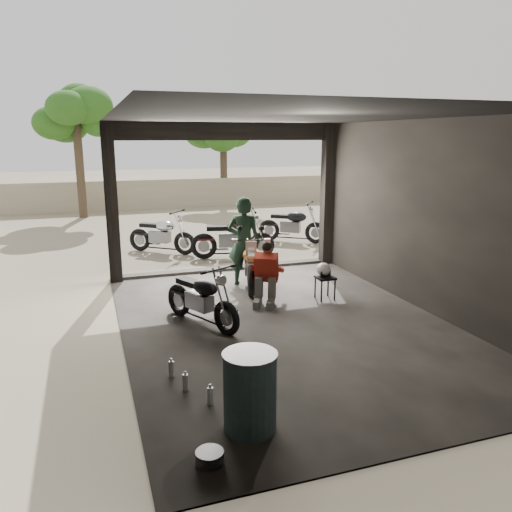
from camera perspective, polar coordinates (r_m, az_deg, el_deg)
ground at (r=8.00m, az=3.35°, el=-7.89°), size 80.00×80.00×0.00m
garage at (r=8.13m, az=2.02°, el=1.87°), size 7.00×7.13×3.20m
boundary_wall at (r=21.21m, az=-11.05°, el=6.97°), size 18.00×0.30×1.20m
tree_left at (r=19.43m, az=-20.01°, el=15.86°), size 2.20×2.20×5.60m
tree_right at (r=21.65m, az=-3.79°, el=15.15°), size 2.20×2.20×5.00m
main_bike at (r=9.78m, az=-0.65°, el=-0.53°), size 1.11×1.76×1.09m
left_bike at (r=7.88m, az=-6.30°, el=-4.36°), size 1.22×1.62×1.02m
outside_bike_a at (r=12.95m, az=-10.77°, el=2.76°), size 1.71×1.55×1.11m
outside_bike_b at (r=12.14m, az=-2.67°, el=2.49°), size 1.90×1.12×1.21m
outside_bike_c at (r=14.09m, az=4.16°, el=3.89°), size 1.79×1.56×1.15m
rider at (r=9.83m, az=-1.40°, el=1.61°), size 0.78×0.69×1.78m
mechanic at (r=8.76m, az=1.10°, el=-2.28°), size 0.82×0.90×1.06m
stool at (r=9.15m, az=7.91°, el=-2.79°), size 0.32×0.32×0.44m
helmet at (r=9.13m, az=7.72°, el=-1.53°), size 0.30×0.32×0.25m
oil_drum at (r=5.17m, az=-0.69°, el=-15.37°), size 0.67×0.67×0.83m
sign_post at (r=11.52m, az=12.99°, el=6.82°), size 0.81×0.08×2.43m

